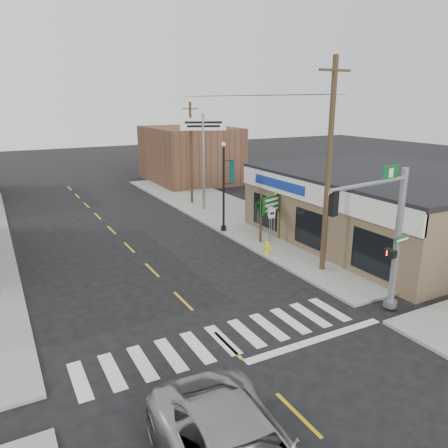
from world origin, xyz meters
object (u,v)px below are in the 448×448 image
guide_sign (271,209)px  dance_center_sign (203,139)px  traffic_signal_pole (387,227)px  fire_hydrant (267,247)px  utility_pole_near (329,166)px  utility_pole_far (191,152)px  lamp_post (224,180)px  bare_tree (319,185)px

guide_sign → dance_center_sign: bearing=72.2°
traffic_signal_pole → dance_center_sign: 18.82m
dance_center_sign → fire_hydrant: bearing=-74.3°
traffic_signal_pole → utility_pole_near: 4.97m
utility_pole_far → lamp_post: bearing=-102.2°
bare_tree → utility_pole_near: (-2.18, -3.10, 1.66)m
guide_sign → utility_pole_far: (-0.07, 11.35, 2.20)m
fire_hydrant → bare_tree: (3.38, -0.06, 3.14)m
guide_sign → fire_hydrant: size_ratio=4.08×
traffic_signal_pole → bare_tree: 8.31m
guide_sign → utility_pole_far: bearing=71.9°
traffic_signal_pole → fire_hydrant: traffic_signal_pole is taller
fire_hydrant → utility_pole_far: (1.47, 13.31, 3.72)m
fire_hydrant → lamp_post: 5.84m
fire_hydrant → utility_pole_near: size_ratio=0.07×
traffic_signal_pole → utility_pole_near: bearing=69.7°
guide_sign → dance_center_sign: (-0.10, 9.00, 3.48)m
utility_pole_near → utility_pole_far: 16.51m
lamp_post → dance_center_sign: size_ratio=0.79×
bare_tree → utility_pole_near: 4.14m
dance_center_sign → utility_pole_far: utility_pole_far is taller
bare_tree → utility_pole_near: utility_pole_near is taller
dance_center_sign → utility_pole_near: utility_pole_near is taller
bare_tree → fire_hydrant: bearing=179.1°
dance_center_sign → utility_pole_far: size_ratio=0.90×
guide_sign → fire_hydrant: (-1.54, -1.96, -1.52)m
dance_center_sign → utility_pole_near: size_ratio=0.71×
traffic_signal_pole → dance_center_sign: (1.24, 18.69, 1.87)m
traffic_signal_pole → utility_pole_near: size_ratio=0.58×
traffic_signal_pole → utility_pole_far: bearing=78.6°
guide_sign → bare_tree: bearing=-66.0°
utility_pole_near → dance_center_sign: bearing=89.3°
traffic_signal_pole → utility_pole_near: (1.00, 4.57, 1.67)m
guide_sign → utility_pole_near: utility_pole_near is taller
traffic_signal_pole → lamp_post: size_ratio=1.04×
dance_center_sign → lamp_post: bearing=-79.9°
fire_hydrant → bare_tree: size_ratio=0.16×
bare_tree → utility_pole_near: size_ratio=0.44×
guide_sign → utility_pole_near: (-0.34, -5.12, 3.28)m
guide_sign → dance_center_sign: size_ratio=0.41×
bare_tree → utility_pole_far: size_ratio=0.56×
lamp_post → utility_pole_near: 8.52m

